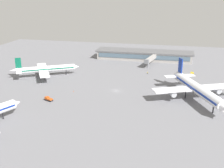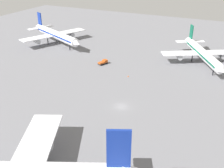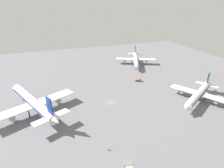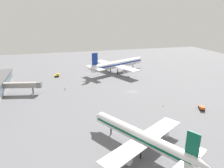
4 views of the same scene
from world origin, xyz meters
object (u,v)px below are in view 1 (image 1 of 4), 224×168
at_px(pushback_tractor, 48,99).
at_px(ground_crew_worker, 148,73).
at_px(airplane_distant, 196,88).
at_px(baggage_tug, 192,74).
at_px(safety_cone_near_gate, 74,91).
at_px(airplane_at_gate, 45,69).

bearing_deg(pushback_tractor, ground_crew_worker, -104.02).
distance_m(airplane_distant, pushback_tractor, 76.34).
xyz_separation_m(baggage_tug, ground_crew_worker, (29.06, 3.59, -0.31)).
height_order(baggage_tug, safety_cone_near_gate, baggage_tug).
relative_size(airplane_at_gate, pushback_tractor, 8.40).
xyz_separation_m(airplane_distant, baggage_tug, (0.23, -44.49, -5.08)).
xyz_separation_m(airplane_at_gate, ground_crew_worker, (-64.88, -20.14, -4.07)).
height_order(baggage_tug, ground_crew_worker, baggage_tug).
height_order(airplane_distant, ground_crew_worker, airplane_distant).
height_order(airplane_at_gate, safety_cone_near_gate, airplane_at_gate).
xyz_separation_m(pushback_tractor, safety_cone_near_gate, (-8.02, -15.46, -0.67)).
bearing_deg(safety_cone_near_gate, airplane_at_gate, -40.08).
bearing_deg(airplane_at_gate, airplane_distant, -42.34).
xyz_separation_m(airplane_distant, pushback_tractor, (73.87, 18.53, -5.26)).
xyz_separation_m(baggage_tug, pushback_tractor, (73.65, 63.02, -0.19)).
bearing_deg(airplane_at_gate, ground_crew_worker, -12.66).
bearing_deg(baggage_tug, airplane_at_gate, -68.09).
relative_size(baggage_tug, pushback_tractor, 0.71).
bearing_deg(ground_crew_worker, airplane_at_gate, -8.35).
bearing_deg(airplane_distant, baggage_tug, 155.78).
height_order(airplane_distant, safety_cone_near_gate, airplane_distant).
bearing_deg(pushback_tractor, baggage_tug, -116.58).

